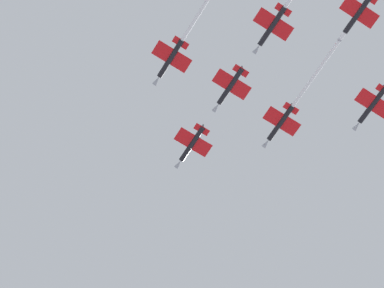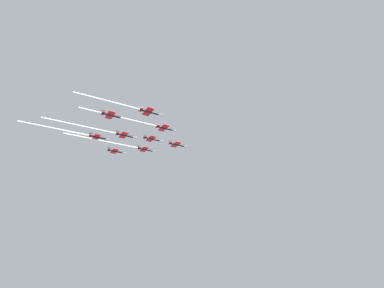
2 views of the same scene
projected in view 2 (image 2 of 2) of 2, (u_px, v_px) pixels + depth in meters
jet_lead at (177, 145)px, 194.20m from camera, size 12.54×9.12×2.62m
jet_port_inner at (122, 145)px, 192.48m from camera, size 57.50×9.12×2.62m
jet_starboard_inner at (141, 122)px, 169.02m from camera, size 54.79×9.12×2.62m
jet_port_outer at (152, 139)px, 186.75m from camera, size 12.54×9.12×2.62m
jet_starboard_outer at (116, 151)px, 205.43m from camera, size 12.54×9.12×2.62m
jet_center_rear at (131, 107)px, 151.17m from camera, size 44.37×9.12×2.62m
jet_port_trail at (102, 130)px, 172.74m from camera, size 52.03×9.12×2.62m
jet_starboard_trail at (76, 133)px, 180.82m from camera, size 50.63×9.12×2.62m
jet_tail_end at (112, 115)px, 161.74m from camera, size 12.54×9.12×2.62m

